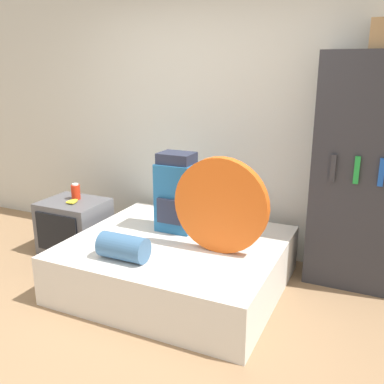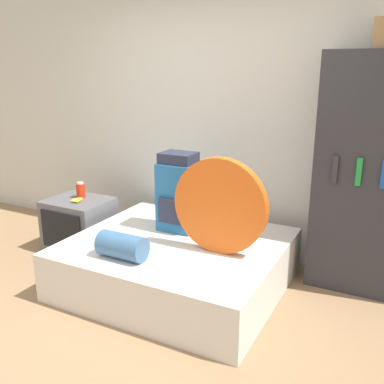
{
  "view_description": "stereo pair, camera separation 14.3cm",
  "coord_description": "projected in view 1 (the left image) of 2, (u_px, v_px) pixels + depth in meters",
  "views": [
    {
      "loc": [
        1.57,
        -2.16,
        1.83
      ],
      "look_at": [
        0.17,
        0.84,
        0.86
      ],
      "focal_mm": 40.0,
      "sensor_mm": 36.0,
      "label": 1
    },
    {
      "loc": [
        1.7,
        -2.1,
        1.83
      ],
      "look_at": [
        0.17,
        0.84,
        0.86
      ],
      "focal_mm": 40.0,
      "sensor_mm": 36.0,
      "label": 2
    }
  ],
  "objects": [
    {
      "name": "backpack",
      "position": [
        176.0,
        193.0,
        3.79
      ],
      "size": [
        0.33,
        0.29,
        0.71
      ],
      "color": "#23669E",
      "rests_on": "bed"
    },
    {
      "name": "bookshelf",
      "position": [
        369.0,
        175.0,
        3.5
      ],
      "size": [
        0.89,
        0.4,
        1.96
      ],
      "color": "#2D2D33",
      "rests_on": "ground_plane"
    },
    {
      "name": "sleeping_roll",
      "position": [
        123.0,
        247.0,
        3.26
      ],
      "size": [
        0.38,
        0.2,
        0.2
      ],
      "color": "#3D668E",
      "rests_on": "bed"
    },
    {
      "name": "ground_plane",
      "position": [
        120.0,
        336.0,
        3.03
      ],
      "size": [
        16.0,
        16.0,
        0.0
      ],
      "primitive_type": "plane",
      "color": "#997551"
    },
    {
      "name": "television",
      "position": [
        75.0,
        226.0,
        4.38
      ],
      "size": [
        0.62,
        0.53,
        0.53
      ],
      "color": "#5B5B60",
      "rests_on": "ground_plane"
    },
    {
      "name": "bed",
      "position": [
        177.0,
        263.0,
        3.69
      ],
      "size": [
        1.74,
        1.55,
        0.41
      ],
      "color": "silver",
      "rests_on": "ground_plane"
    },
    {
      "name": "tent_bag",
      "position": [
        221.0,
        205.0,
        3.33
      ],
      "size": [
        0.77,
        0.08,
        0.77
      ],
      "color": "#E05B19",
      "rests_on": "bed"
    },
    {
      "name": "wall_back",
      "position": [
        216.0,
        123.0,
        4.22
      ],
      "size": [
        8.0,
        0.05,
        2.6
      ],
      "color": "silver",
      "rests_on": "ground_plane"
    },
    {
      "name": "banana_bunch",
      "position": [
        73.0,
        201.0,
        4.25
      ],
      "size": [
        0.11,
        0.14,
        0.03
      ],
      "color": "yellow",
      "rests_on": "television"
    },
    {
      "name": "canister",
      "position": [
        76.0,
        192.0,
        4.35
      ],
      "size": [
        0.09,
        0.09,
        0.16
      ],
      "color": "red",
      "rests_on": "television"
    }
  ]
}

